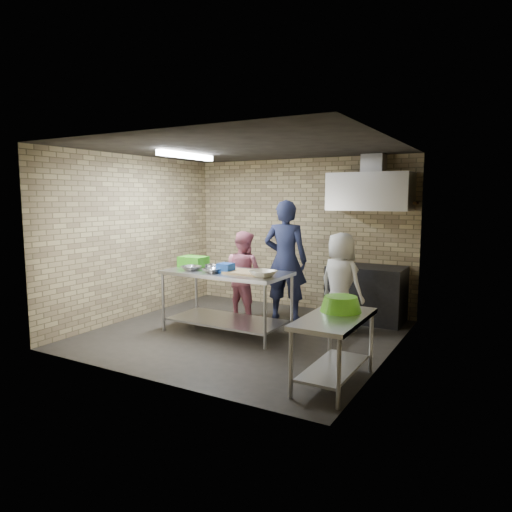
{
  "coord_description": "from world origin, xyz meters",
  "views": [
    {
      "loc": [
        3.44,
        -5.68,
        2.01
      ],
      "look_at": [
        0.1,
        0.2,
        1.15
      ],
      "focal_mm": 32.45,
      "sensor_mm": 36.0,
      "label": 1
    }
  ],
  "objects_px": {
    "man_navy": "(285,260)",
    "woman_pink": "(243,275)",
    "woman_white": "(341,282)",
    "side_counter": "(334,350)",
    "bottle_green": "(401,197)",
    "green_crate": "(193,262)",
    "stove": "(366,294)",
    "prep_table": "(227,302)",
    "green_basin": "(341,304)",
    "blue_tub": "(226,268)"
  },
  "relations": [
    {
      "from": "side_counter",
      "to": "green_crate",
      "type": "distance_m",
      "value": 3.08
    },
    {
      "from": "side_counter",
      "to": "green_crate",
      "type": "relative_size",
      "value": 2.92
    },
    {
      "from": "man_navy",
      "to": "woman_pink",
      "type": "xyz_separation_m",
      "value": [
        -0.66,
        -0.24,
        -0.26
      ]
    },
    {
      "from": "prep_table",
      "to": "green_basin",
      "type": "bearing_deg",
      "value": -21.83
    },
    {
      "from": "prep_table",
      "to": "woman_pink",
      "type": "distance_m",
      "value": 0.92
    },
    {
      "from": "side_counter",
      "to": "green_basin",
      "type": "bearing_deg",
      "value": 94.57
    },
    {
      "from": "green_crate",
      "to": "woman_white",
      "type": "height_order",
      "value": "woman_white"
    },
    {
      "from": "man_navy",
      "to": "prep_table",
      "type": "bearing_deg",
      "value": 55.88
    },
    {
      "from": "stove",
      "to": "green_basin",
      "type": "xyz_separation_m",
      "value": [
        0.43,
        -2.5,
        0.38
      ]
    },
    {
      "from": "stove",
      "to": "blue_tub",
      "type": "relative_size",
      "value": 5.84
    },
    {
      "from": "man_navy",
      "to": "woman_white",
      "type": "relative_size",
      "value": 1.32
    },
    {
      "from": "stove",
      "to": "green_crate",
      "type": "distance_m",
      "value": 2.85
    },
    {
      "from": "prep_table",
      "to": "woman_white",
      "type": "bearing_deg",
      "value": 31.03
    },
    {
      "from": "bottle_green",
      "to": "woman_white",
      "type": "bearing_deg",
      "value": -120.6
    },
    {
      "from": "stove",
      "to": "green_basin",
      "type": "height_order",
      "value": "green_basin"
    },
    {
      "from": "man_navy",
      "to": "woman_pink",
      "type": "height_order",
      "value": "man_navy"
    },
    {
      "from": "woman_white",
      "to": "man_navy",
      "type": "bearing_deg",
      "value": 6.83
    },
    {
      "from": "blue_tub",
      "to": "green_basin",
      "type": "relative_size",
      "value": 0.45
    },
    {
      "from": "blue_tub",
      "to": "bottle_green",
      "type": "relative_size",
      "value": 1.37
    },
    {
      "from": "green_crate",
      "to": "green_basin",
      "type": "xyz_separation_m",
      "value": [
        2.75,
        -0.94,
        -0.17
      ]
    },
    {
      "from": "blue_tub",
      "to": "prep_table",
      "type": "bearing_deg",
      "value": 116.57
    },
    {
      "from": "side_counter",
      "to": "stove",
      "type": "distance_m",
      "value": 2.79
    },
    {
      "from": "blue_tub",
      "to": "woman_pink",
      "type": "xyz_separation_m",
      "value": [
        -0.27,
        0.95,
        -0.26
      ]
    },
    {
      "from": "prep_table",
      "to": "stove",
      "type": "relative_size",
      "value": 1.54
    },
    {
      "from": "side_counter",
      "to": "bottle_green",
      "type": "distance_m",
      "value": 3.41
    },
    {
      "from": "side_counter",
      "to": "green_crate",
      "type": "bearing_deg",
      "value": 156.73
    },
    {
      "from": "stove",
      "to": "man_navy",
      "type": "bearing_deg",
      "value": -153.75
    },
    {
      "from": "woman_white",
      "to": "blue_tub",
      "type": "bearing_deg",
      "value": 53.46
    },
    {
      "from": "stove",
      "to": "green_crate",
      "type": "relative_size",
      "value": 2.92
    },
    {
      "from": "green_crate",
      "to": "woman_pink",
      "type": "distance_m",
      "value": 0.92
    },
    {
      "from": "stove",
      "to": "bottle_green",
      "type": "bearing_deg",
      "value": 28.07
    },
    {
      "from": "blue_tub",
      "to": "woman_white",
      "type": "xyz_separation_m",
      "value": [
        1.41,
        0.98,
        -0.24
      ]
    },
    {
      "from": "side_counter",
      "to": "stove",
      "type": "height_order",
      "value": "stove"
    },
    {
      "from": "woman_white",
      "to": "woman_pink",
      "type": "bearing_deg",
      "value": 19.56
    },
    {
      "from": "prep_table",
      "to": "green_basin",
      "type": "height_order",
      "value": "prep_table"
    },
    {
      "from": "prep_table",
      "to": "stove",
      "type": "height_order",
      "value": "prep_table"
    },
    {
      "from": "side_counter",
      "to": "bottle_green",
      "type": "relative_size",
      "value": 8.0
    },
    {
      "from": "bottle_green",
      "to": "woman_pink",
      "type": "xyz_separation_m",
      "value": [
        -2.29,
        -1.07,
        -1.29
      ]
    },
    {
      "from": "prep_table",
      "to": "man_navy",
      "type": "xyz_separation_m",
      "value": [
        0.44,
        1.09,
        0.52
      ]
    },
    {
      "from": "stove",
      "to": "bottle_green",
      "type": "relative_size",
      "value": 8.0
    },
    {
      "from": "man_navy",
      "to": "bottle_green",
      "type": "bearing_deg",
      "value": -165.55
    },
    {
      "from": "woman_pink",
      "to": "woman_white",
      "type": "xyz_separation_m",
      "value": [
        1.68,
        0.03,
        0.02
      ]
    },
    {
      "from": "bottle_green",
      "to": "woman_pink",
      "type": "height_order",
      "value": "bottle_green"
    },
    {
      "from": "side_counter",
      "to": "green_crate",
      "type": "height_order",
      "value": "green_crate"
    },
    {
      "from": "stove",
      "to": "green_basin",
      "type": "bearing_deg",
      "value": -80.24
    },
    {
      "from": "bottle_green",
      "to": "woman_pink",
      "type": "relative_size",
      "value": 0.1
    },
    {
      "from": "green_crate",
      "to": "prep_table",
      "type": "bearing_deg",
      "value": -9.73
    },
    {
      "from": "green_basin",
      "to": "woman_white",
      "type": "distance_m",
      "value": 1.8
    },
    {
      "from": "green_crate",
      "to": "blue_tub",
      "type": "distance_m",
      "value": 0.78
    },
    {
      "from": "woman_white",
      "to": "green_crate",
      "type": "bearing_deg",
      "value": 38.04
    }
  ]
}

